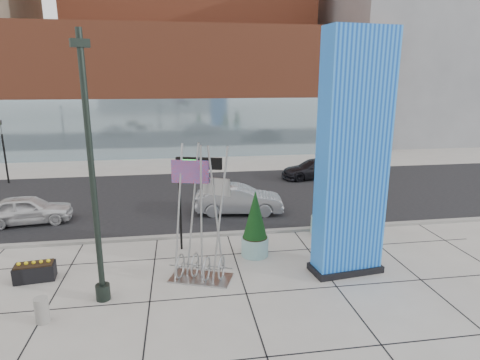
{
  "coord_description": "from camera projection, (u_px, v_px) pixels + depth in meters",
  "views": [
    {
      "loc": [
        -0.94,
        -12.24,
        6.62
      ],
      "look_at": [
        1.25,
        2.0,
        2.96
      ],
      "focal_mm": 30.0,
      "sensor_mm": 36.0,
      "label": 1
    }
  ],
  "objects": [
    {
      "name": "ground",
      "position": [
        212.0,
        281.0,
        13.49
      ],
      "size": [
        160.0,
        160.0,
        0.0
      ],
      "primitive_type": "plane",
      "color": "#9E9991",
      "rests_on": "ground"
    },
    {
      "name": "street_asphalt",
      "position": [
        197.0,
        197.0,
        23.07
      ],
      "size": [
        80.0,
        12.0,
        0.02
      ],
      "primitive_type": "cube",
      "color": "black",
      "rests_on": "ground"
    },
    {
      "name": "curb_edge",
      "position": [
        204.0,
        235.0,
        17.31
      ],
      "size": [
        80.0,
        0.3,
        0.12
      ],
      "primitive_type": "cube",
      "color": "gray",
      "rests_on": "ground"
    },
    {
      "name": "tower_podium",
      "position": [
        198.0,
        91.0,
        38.15
      ],
      "size": [
        34.0,
        10.0,
        11.0
      ],
      "primitive_type": "cube",
      "color": "brown",
      "rests_on": "ground"
    },
    {
      "name": "tower_glass_front",
      "position": [
        201.0,
        128.0,
        34.29
      ],
      "size": [
        34.0,
        0.6,
        5.0
      ],
      "primitive_type": "cube",
      "color": "#8CA5B2",
      "rests_on": "ground"
    },
    {
      "name": "building_grey_parking",
      "position": [
        414.0,
        57.0,
        45.76
      ],
      "size": [
        20.0,
        18.0,
        18.0
      ],
      "primitive_type": "cube",
      "color": "slate",
      "rests_on": "ground"
    },
    {
      "name": "blue_pylon",
      "position": [
        353.0,
        161.0,
        13.25
      ],
      "size": [
        2.58,
        1.4,
        8.19
      ],
      "rotation": [
        0.0,
        0.0,
        0.13
      ],
      "color": "blue",
      "rests_on": "ground"
    },
    {
      "name": "lamp_post",
      "position": [
        94.0,
        199.0,
        11.58
      ],
      "size": [
        0.54,
        0.44,
        7.92
      ],
      "rotation": [
        0.0,
        0.0,
        0.38
      ],
      "color": "black",
      "rests_on": "ground"
    },
    {
      "name": "public_art_sculpture",
      "position": [
        201.0,
        245.0,
        13.34
      ],
      "size": [
        2.28,
        1.68,
        4.66
      ],
      "rotation": [
        0.0,
        0.0,
        -0.36
      ],
      "color": "#A6A9AB",
      "rests_on": "ground"
    },
    {
      "name": "concrete_bollard",
      "position": [
        42.0,
        310.0,
        11.13
      ],
      "size": [
        0.38,
        0.38,
        0.74
      ],
      "primitive_type": "cylinder",
      "color": "gray",
      "rests_on": "ground"
    },
    {
      "name": "overhead_street_sign",
      "position": [
        196.0,
        170.0,
        15.33
      ],
      "size": [
        1.74,
        0.63,
        3.74
      ],
      "rotation": [
        0.0,
        0.0,
        -0.28
      ],
      "color": "black",
      "rests_on": "ground"
    },
    {
      "name": "round_planter_east",
      "position": [
        370.0,
        210.0,
        16.72
      ],
      "size": [
        1.09,
        1.09,
        2.71
      ],
      "color": "#8EBFBE",
      "rests_on": "ground"
    },
    {
      "name": "round_planter_mid",
      "position": [
        324.0,
        205.0,
        17.39
      ],
      "size": [
        1.08,
        1.08,
        2.69
      ],
      "color": "#8EBFBE",
      "rests_on": "ground"
    },
    {
      "name": "round_planter_west",
      "position": [
        255.0,
        225.0,
        15.18
      ],
      "size": [
        1.04,
        1.04,
        2.59
      ],
      "color": "#8EBFBE",
      "rests_on": "ground"
    },
    {
      "name": "box_planter_north",
      "position": [
        35.0,
        271.0,
        13.5
      ],
      "size": [
        1.34,
        0.79,
        0.7
      ],
      "rotation": [
        0.0,
        0.0,
        0.12
      ],
      "color": "black",
      "rests_on": "ground"
    },
    {
      "name": "car_white_west",
      "position": [
        28.0,
        210.0,
        18.71
      ],
      "size": [
        4.06,
        2.01,
        1.33
      ],
      "primitive_type": "imported",
      "rotation": [
        0.0,
        0.0,
        1.69
      ],
      "color": "silver",
      "rests_on": "ground"
    },
    {
      "name": "car_silver_mid",
      "position": [
        239.0,
        200.0,
        20.1
      ],
      "size": [
        4.5,
        2.05,
        1.43
      ],
      "primitive_type": "imported",
      "rotation": [
        0.0,
        0.0,
        1.44
      ],
      "color": "#96989D",
      "rests_on": "ground"
    },
    {
      "name": "car_dark_east",
      "position": [
        314.0,
        169.0,
        27.22
      ],
      "size": [
        4.63,
        2.34,
        1.29
      ],
      "primitive_type": "imported",
      "rotation": [
        0.0,
        0.0,
        -1.45
      ],
      "color": "black",
      "rests_on": "ground"
    },
    {
      "name": "traffic_signal",
      "position": [
        4.0,
        148.0,
        25.53
      ],
      "size": [
        0.15,
        0.18,
        4.1
      ],
      "color": "black",
      "rests_on": "ground"
    }
  ]
}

